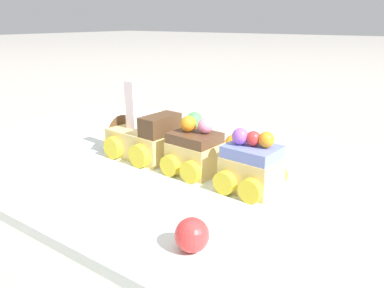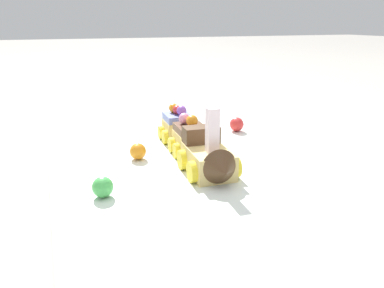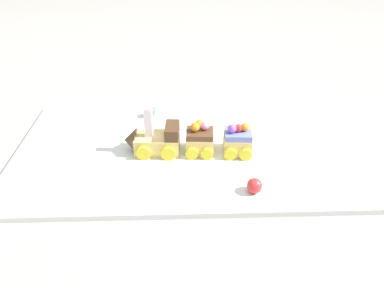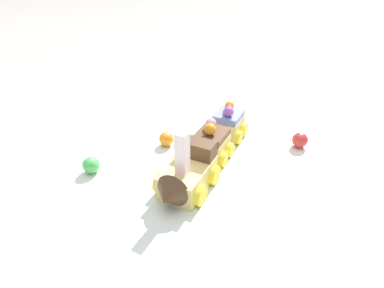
{
  "view_description": "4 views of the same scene",
  "coord_description": "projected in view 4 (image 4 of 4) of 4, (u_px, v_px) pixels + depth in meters",
  "views": [
    {
      "loc": [
        -0.28,
        0.38,
        0.2
      ],
      "look_at": [
        -0.02,
        0.02,
        0.05
      ],
      "focal_mm": 35.0,
      "sensor_mm": 36.0,
      "label": 1
    },
    {
      "loc": [
        0.56,
        -0.2,
        0.23
      ],
      "look_at": [
        -0.04,
        0.03,
        0.03
      ],
      "focal_mm": 35.0,
      "sensor_mm": 36.0,
      "label": 2
    },
    {
      "loc": [
        0.01,
        0.71,
        0.47
      ],
      "look_at": [
        -0.01,
        0.03,
        0.04
      ],
      "focal_mm": 35.0,
      "sensor_mm": 36.0,
      "label": 3
    },
    {
      "loc": [
        0.4,
        0.16,
        0.32
      ],
      "look_at": [
        0.03,
        0.0,
        0.07
      ],
      "focal_mm": 28.0,
      "sensor_mm": 36.0,
      "label": 4
    }
  ],
  "objects": [
    {
      "name": "gumball_green",
      "position": [
        91.0,
        165.0,
        0.49
      ],
      "size": [
        0.03,
        0.03,
        0.03
      ],
      "primitive_type": "sphere",
      "color": "#4CBC56",
      "rests_on": "display_board"
    },
    {
      "name": "cake_car_blueberry",
      "position": [
        228.0,
        124.0,
        0.59
      ],
      "size": [
        0.06,
        0.07,
        0.07
      ],
      "rotation": [
        0.0,
        0.0,
        -0.06
      ],
      "color": "#E5C675",
      "rests_on": "display_board"
    },
    {
      "name": "gumball_orange",
      "position": [
        166.0,
        139.0,
        0.57
      ],
      "size": [
        0.03,
        0.03,
        0.03
      ],
      "primitive_type": "sphere",
      "color": "orange",
      "rests_on": "display_board"
    },
    {
      "name": "ground_plane",
      "position": [
        196.0,
        168.0,
        0.53
      ],
      "size": [
        10.0,
        10.0,
        0.0
      ],
      "primitive_type": "plane",
      "color": "gray"
    },
    {
      "name": "cake_car_chocolate",
      "position": [
        212.0,
        144.0,
        0.53
      ],
      "size": [
        0.06,
        0.07,
        0.07
      ],
      "rotation": [
        0.0,
        0.0,
        -0.06
      ],
      "color": "#E5C675",
      "rests_on": "display_board"
    },
    {
      "name": "gumball_red",
      "position": [
        300.0,
        140.0,
        0.56
      ],
      "size": [
        0.03,
        0.03,
        0.03
      ],
      "primitive_type": "sphere",
      "color": "red",
      "rests_on": "display_board"
    },
    {
      "name": "display_board",
      "position": [
        196.0,
        165.0,
        0.53
      ],
      "size": [
        0.76,
        0.43,
        0.01
      ],
      "primitive_type": "cube",
      "color": "silver",
      "rests_on": "ground_plane"
    },
    {
      "name": "cake_train_locomotive",
      "position": [
        185.0,
        176.0,
        0.45
      ],
      "size": [
        0.12,
        0.08,
        0.11
      ],
      "rotation": [
        0.0,
        0.0,
        -0.06
      ],
      "color": "#E5C675",
      "rests_on": "display_board"
    }
  ]
}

